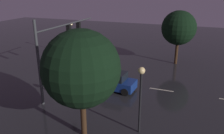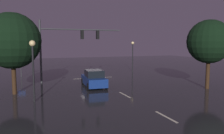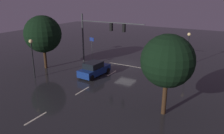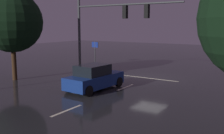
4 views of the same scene
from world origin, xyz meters
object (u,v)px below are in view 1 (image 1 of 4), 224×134
street_lamp_left_kerb (72,32)px  tree_right_near (81,69)px  traffic_signal_assembly (59,41)px  street_lamp_right_kerb (141,87)px  tree_left_near (179,28)px  car_approaching (113,81)px

street_lamp_left_kerb → tree_right_near: (15.94, 10.06, 1.27)m
traffic_signal_assembly → tree_right_near: (5.48, 5.05, -0.12)m
traffic_signal_assembly → street_lamp_right_kerb: size_ratio=2.07×
traffic_signal_assembly → street_lamp_left_kerb: (-10.46, -5.02, -1.39)m
traffic_signal_assembly → tree_left_near: (-11.59, 8.94, -0.18)m
traffic_signal_assembly → tree_right_near: 7.45m
car_approaching → tree_right_near: bearing=6.0°
tree_left_near → tree_right_near: tree_right_near is taller
car_approaching → tree_left_near: (-9.87, 4.64, 3.65)m
car_approaching → tree_right_near: 8.13m
tree_right_near → street_lamp_left_kerb: bearing=-147.7°
street_lamp_left_kerb → tree_right_near: tree_right_near is taller
traffic_signal_assembly → car_approaching: size_ratio=2.09×
car_approaching → tree_left_near: tree_left_near is taller
street_lamp_left_kerb → traffic_signal_assembly: bearing=25.6°
street_lamp_right_kerb → tree_left_near: tree_left_near is taller
tree_left_near → car_approaching: bearing=-25.2°
street_lamp_right_kerb → tree_right_near: 3.79m
traffic_signal_assembly → street_lamp_left_kerb: size_ratio=2.05×
street_lamp_right_kerb → tree_left_near: 15.64m
tree_left_near → tree_right_near: size_ratio=0.95×
street_lamp_right_kerb → street_lamp_left_kerb: bearing=-137.4°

